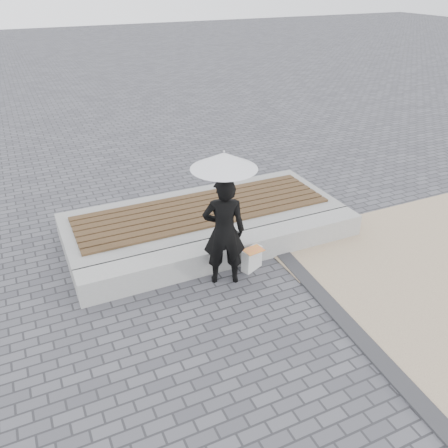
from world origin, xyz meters
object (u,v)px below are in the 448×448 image
Objects in this scene: seating_ledge at (231,251)px; parasol at (224,161)px; handbag at (228,240)px; canvas_tote at (252,259)px; woman at (224,232)px.

seating_ledge is 1.87m from parasol.
seating_ledge is 14.47× the size of handbag.
seating_ledge is at bearing 46.88° from handbag.
parasol is at bearing -127.40° from seating_ledge.
canvas_tote is (0.34, -0.18, -0.33)m from handbag.
handbag reaches higher than canvas_tote.
handbag is at bearing -129.39° from seating_ledge.
parasol is 1.50m from handbag.
seating_ledge is 0.39m from handbag.
parasol is (0.00, 0.00, 1.12)m from woman.
seating_ledge is at bearing -106.60° from woman.
woman is 5.05× the size of handbag.
seating_ledge is at bearing 95.79° from canvas_tote.
parasol is (-0.34, -0.44, 1.79)m from seating_ledge.
woman is at bearing 180.00° from parasol.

